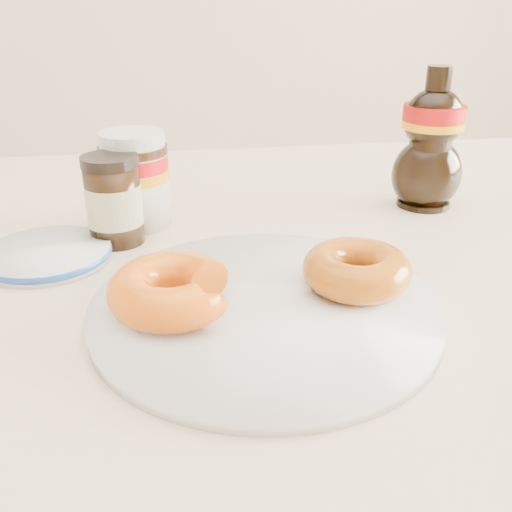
{
  "coord_description": "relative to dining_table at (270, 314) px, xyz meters",
  "views": [
    {
      "loc": [
        -0.1,
        -0.47,
        1.01
      ],
      "look_at": [
        -0.03,
        0.01,
        0.79
      ],
      "focal_mm": 40.0,
      "sensor_mm": 36.0,
      "label": 1
    }
  ],
  "objects": [
    {
      "name": "nutella_jar",
      "position": [
        -0.15,
        0.1,
        0.14
      ],
      "size": [
        0.08,
        0.08,
        0.11
      ],
      "rotation": [
        0.0,
        0.0,
        -0.36
      ],
      "color": "white",
      "rests_on": "dining_table"
    },
    {
      "name": "donut_bitten",
      "position": [
        -0.11,
        -0.14,
        0.12
      ],
      "size": [
        0.14,
        0.14,
        0.04
      ],
      "primitive_type": "torus",
      "rotation": [
        0.0,
        0.0,
        0.43
      ],
      "color": "orange",
      "rests_on": "plate"
    },
    {
      "name": "donut_whole",
      "position": [
        0.06,
        -0.13,
        0.12
      ],
      "size": [
        0.12,
        0.12,
        0.03
      ],
      "primitive_type": "torus",
      "rotation": [
        0.0,
        0.0,
        -0.26
      ],
      "color": "#944909",
      "rests_on": "plate"
    },
    {
      "name": "plate",
      "position": [
        -0.03,
        -0.14,
        0.09
      ],
      "size": [
        0.3,
        0.3,
        0.02
      ],
      "color": "white",
      "rests_on": "dining_table"
    },
    {
      "name": "dining_table",
      "position": [
        0.0,
        0.0,
        0.0
      ],
      "size": [
        1.4,
        0.9,
        0.75
      ],
      "color": "beige",
      "rests_on": "ground"
    },
    {
      "name": "blue_rim_saucer",
      "position": [
        -0.24,
        0.01,
        0.09
      ],
      "size": [
        0.13,
        0.13,
        0.01
      ],
      "color": "white",
      "rests_on": "dining_table"
    },
    {
      "name": "dark_jar",
      "position": [
        -0.17,
        0.05,
        0.13
      ],
      "size": [
        0.06,
        0.06,
        0.1
      ],
      "rotation": [
        0.0,
        0.0,
        -0.24
      ],
      "color": "black",
      "rests_on": "dining_table"
    },
    {
      "name": "syrup_bottle",
      "position": [
        0.23,
        0.11,
        0.17
      ],
      "size": [
        0.11,
        0.1,
        0.18
      ],
      "primitive_type": null,
      "rotation": [
        0.0,
        0.0,
        -0.31
      ],
      "color": "black",
      "rests_on": "dining_table"
    }
  ]
}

